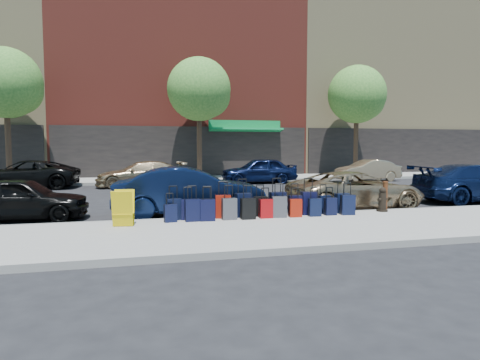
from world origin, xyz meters
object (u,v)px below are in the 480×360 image
object	(u,v)px
car_far_0	(25,175)
car_near_2	(356,190)
tree_left	(9,85)
tree_right	(359,96)
tree_center	(201,91)
car_near_0	(20,199)
car_near_1	(190,192)
suitcase_front_5	(261,206)
car_far_2	(259,170)
bollard	(385,196)
car_near_3	(478,183)
car_far_3	(367,171)
fire_hydrant	(382,200)
car_far_1	(141,174)
display_rack	(123,208)

from	to	relation	value
car_far_0	car_near_2	bearing A→B (deg)	55.60
tree_left	tree_right	size ratio (longest dim) A/B	1.00
tree_center	car_far_0	world-z (taller)	tree_center
car_near_0	car_near_1	size ratio (longest dim) A/B	0.82
suitcase_front_5	car_far_2	xyz separation A→B (m)	(3.51, 11.82, 0.30)
tree_left	tree_center	xyz separation A→B (m)	(10.50, 0.00, 0.00)
bollard	car_near_2	size ratio (longest dim) A/B	0.20
tree_center	car_near_3	world-z (taller)	tree_center
car_far_3	car_near_3	bearing A→B (deg)	-8.70
suitcase_front_5	tree_right	bearing A→B (deg)	52.58
fire_hydrant	car_far_0	xyz separation A→B (m)	(-12.54, 11.83, 0.22)
tree_center	car_far_1	xyz separation A→B (m)	(-3.68, -2.98, -4.74)
car_near_2	car_far_2	distance (m)	10.35
car_near_0	car_far_2	xyz separation A→B (m)	(10.14, 9.99, 0.10)
car_near_1	tree_left	bearing A→B (deg)	37.57
car_near_1	car_near_2	world-z (taller)	car_near_1
suitcase_front_5	car_far_1	size ratio (longest dim) A/B	0.20
tree_right	car_near_2	size ratio (longest dim) A/B	1.58
car_near_0	car_far_2	world-z (taller)	car_far_2
display_rack	car_near_1	bearing A→B (deg)	54.08
car_near_3	car_far_2	distance (m)	11.42
suitcase_front_5	bollard	distance (m)	3.99
tree_center	car_far_2	distance (m)	6.02
display_rack	car_far_1	xyz separation A→B (m)	(0.69, 11.88, 0.08)
car_near_0	car_far_2	distance (m)	14.23
tree_left	fire_hydrant	distance (m)	20.44
car_far_0	car_far_2	bearing A→B (deg)	95.31
car_far_2	suitcase_front_5	bearing A→B (deg)	-13.39
fire_hydrant	display_rack	size ratio (longest dim) A/B	0.83
car_far_3	car_near_0	bearing A→B (deg)	-62.52
car_far_1	car_far_3	xyz separation A→B (m)	(13.33, 0.28, -0.02)
tree_center	car_far_1	distance (m)	6.70
tree_left	car_far_0	distance (m)	5.45
car_near_0	car_far_0	world-z (taller)	car_far_0
fire_hydrant	car_near_0	size ratio (longest dim) A/B	0.20
tree_right	car_near_2	bearing A→B (deg)	-119.75
car_near_2	car_far_1	world-z (taller)	car_far_1
display_rack	car_far_2	xyz separation A→B (m)	(7.25, 12.42, 0.14)
car_near_3	car_far_0	world-z (taller)	car_near_3
car_near_3	tree_center	bearing A→B (deg)	39.27
tree_center	car_near_2	size ratio (longest dim) A/B	1.58
car_far_0	display_rack	bearing A→B (deg)	26.88
tree_left	bollard	xyz separation A→B (m)	(13.87, -14.24, -4.79)
tree_left	car_far_3	size ratio (longest dim) A/B	1.85
display_rack	car_near_0	distance (m)	3.77
car_far_2	car_far_1	bearing A→B (deg)	-82.14
tree_left	car_near_3	size ratio (longest dim) A/B	1.46
car_near_1	car_near_3	distance (m)	11.04
tree_left	car_far_3	bearing A→B (deg)	-7.62
tree_center	suitcase_front_5	bearing A→B (deg)	-92.50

